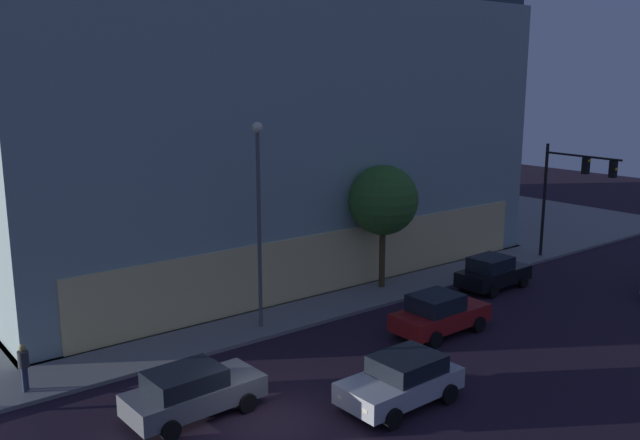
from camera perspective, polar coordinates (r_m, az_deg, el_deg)
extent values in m
plane|color=black|center=(21.95, -4.10, -16.63)|extent=(120.00, 120.00, 0.00)
cube|color=#4C4C51|center=(45.78, -10.55, -1.43)|extent=(29.85, 29.90, 0.15)
cube|color=#FCDE8F|center=(33.52, 1.01, -3.36)|extent=(26.51, 0.60, 3.00)
cube|color=#8DA6A4|center=(44.69, -10.90, 7.69)|extent=(29.45, 29.50, 14.41)
cylinder|color=black|center=(41.64, 18.29, 1.59)|extent=(0.18, 0.18, 6.60)
cylinder|color=black|center=(39.83, 21.20, 5.02)|extent=(0.55, 4.72, 0.12)
cube|color=black|center=(39.75, 21.42, 4.26)|extent=(0.35, 0.35, 0.90)
sphere|color=yellow|center=(39.61, 21.66, 4.63)|extent=(0.18, 0.18, 0.18)
cube|color=black|center=(38.81, 23.39, 3.94)|extent=(0.35, 0.35, 0.90)
sphere|color=yellow|center=(38.72, 23.61, 3.90)|extent=(0.18, 0.18, 0.18)
cylinder|color=#575757|center=(27.99, -5.13, -0.98)|extent=(0.16, 0.16, 8.21)
sphere|color=#F9EFC6|center=(27.37, -5.29, 7.74)|extent=(0.44, 0.44, 0.44)
cylinder|color=#49381E|center=(34.06, 5.24, -3.13)|extent=(0.31, 0.31, 3.04)
sphere|color=#346827|center=(33.43, 5.33, 1.68)|extent=(3.45, 3.45, 3.45)
cylinder|color=#2D3851|center=(25.27, -23.59, -12.21)|extent=(0.14, 0.14, 0.84)
cylinder|color=#2D3851|center=(25.42, -23.44, -12.05)|extent=(0.14, 0.14, 0.84)
cylinder|color=#333338|center=(25.08, -23.65, -10.66)|extent=(0.36, 0.36, 0.56)
sphere|color=#A1954C|center=(24.94, -23.73, -9.80)|extent=(0.24, 0.24, 0.24)
cube|color=slate|center=(22.43, -10.47, -14.24)|extent=(4.42, 1.98, 0.70)
cube|color=black|center=(22.02, -11.29, -12.95)|extent=(2.35, 1.73, 0.58)
cube|color=#F9F4CC|center=(23.85, -6.59, -12.47)|extent=(0.13, 0.20, 0.12)
cube|color=#F9F4CC|center=(23.01, -5.04, -13.37)|extent=(0.13, 0.20, 0.12)
cylinder|color=black|center=(23.90, -8.67, -13.39)|extent=(0.64, 0.26, 0.63)
cylinder|color=black|center=(22.50, -6.14, -15.00)|extent=(0.64, 0.26, 0.63)
cylinder|color=black|center=(22.78, -14.68, -14.99)|extent=(0.64, 0.26, 0.63)
cylinder|color=black|center=(21.31, -12.45, -16.87)|extent=(0.64, 0.26, 0.63)
cube|color=#B7BABF|center=(22.83, 6.72, -13.60)|extent=(4.22, 2.04, 0.68)
cube|color=black|center=(22.77, 7.32, -11.91)|extent=(2.22, 1.80, 0.59)
cube|color=#F9F4CC|center=(21.17, 3.91, -15.69)|extent=(0.12, 0.20, 0.12)
cube|color=#F9F4CC|center=(21.94, 1.75, -14.63)|extent=(0.12, 0.20, 0.12)
cylinder|color=black|center=(21.55, 6.14, -16.24)|extent=(0.67, 0.25, 0.67)
cylinder|color=black|center=(22.79, 2.54, -14.52)|extent=(0.67, 0.25, 0.67)
cylinder|color=black|center=(23.28, 10.77, -14.14)|extent=(0.67, 0.25, 0.67)
cylinder|color=black|center=(24.44, 7.19, -12.71)|extent=(0.67, 0.25, 0.67)
cube|color=maroon|center=(28.93, 10.08, -8.04)|extent=(4.39, 1.91, 0.72)
cube|color=black|center=(28.47, 9.69, -6.86)|extent=(2.04, 1.69, 0.69)
cube|color=#F9F4CC|center=(30.82, 11.93, -6.86)|extent=(0.12, 0.20, 0.12)
cube|color=#F9F4CC|center=(30.17, 13.57, -7.35)|extent=(0.12, 0.20, 0.12)
cylinder|color=black|center=(30.59, 10.42, -7.65)|extent=(0.68, 0.25, 0.67)
cylinder|color=black|center=(29.50, 13.17, -8.52)|extent=(0.68, 0.25, 0.67)
cylinder|color=black|center=(28.70, 6.85, -8.87)|extent=(0.68, 0.25, 0.67)
cylinder|color=black|center=(27.54, 9.64, -9.87)|extent=(0.68, 0.25, 0.67)
cube|color=black|center=(35.45, 14.36, -4.53)|extent=(4.21, 1.97, 0.72)
cube|color=black|center=(35.01, 14.13, -3.55)|extent=(2.04, 1.70, 0.66)
cube|color=#F9F4CC|center=(37.35, 15.49, -3.75)|extent=(0.13, 0.21, 0.12)
cube|color=#F9F4CC|center=(36.79, 16.87, -4.07)|extent=(0.13, 0.21, 0.12)
cylinder|color=black|center=(37.05, 14.36, -4.39)|extent=(0.64, 0.27, 0.63)
cylinder|color=black|center=(36.10, 16.68, -4.95)|extent=(0.64, 0.27, 0.63)
cylinder|color=black|center=(35.05, 11.92, -5.21)|extent=(0.64, 0.27, 0.63)
cylinder|color=black|center=(34.05, 14.31, -5.84)|extent=(0.64, 0.27, 0.63)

